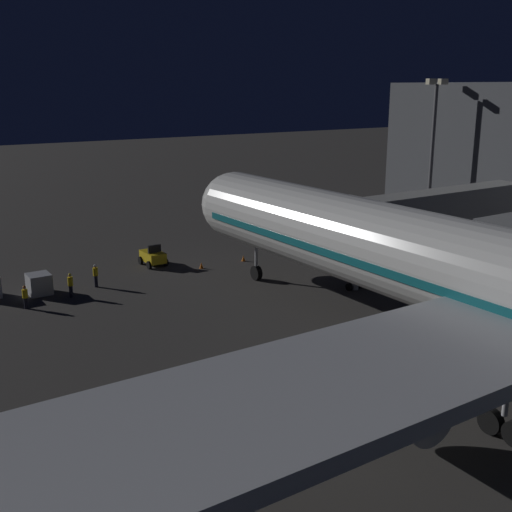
% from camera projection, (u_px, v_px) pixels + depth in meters
% --- Properties ---
extents(ground_plane, '(320.00, 320.00, 0.00)m').
position_uv_depth(ground_plane, '(422.00, 354.00, 38.01)').
color(ground_plane, '#383533').
extents(jet_bridge, '(21.70, 3.40, 7.33)m').
position_uv_depth(jet_bridge, '(417.00, 209.00, 52.11)').
color(jet_bridge, '#9E9E99').
rests_on(jet_bridge, ground_plane).
extents(apron_floodlight_mast, '(2.90, 0.50, 16.37)m').
position_uv_depth(apron_floodlight_mast, '(433.00, 144.00, 67.29)').
color(apron_floodlight_mast, '#59595E').
rests_on(apron_floodlight_mast, ground_plane).
extents(pushback_tug, '(1.86, 2.67, 1.95)m').
position_uv_depth(pushback_tug, '(153.00, 257.00, 56.73)').
color(pushback_tug, yellow).
rests_on(pushback_tug, ground_plane).
extents(baggage_container_near_belt, '(1.67, 1.80, 1.60)m').
position_uv_depth(baggage_container_near_belt, '(39.00, 284.00, 48.85)').
color(baggage_container_near_belt, '#B7BABF').
rests_on(baggage_container_near_belt, ground_plane).
extents(ground_crew_marshaller_fwd, '(0.40, 0.40, 1.88)m').
position_uv_depth(ground_crew_marshaller_fwd, '(96.00, 275.00, 50.45)').
color(ground_crew_marshaller_fwd, black).
rests_on(ground_crew_marshaller_fwd, ground_plane).
extents(ground_crew_under_port_wing, '(0.40, 0.40, 1.74)m').
position_uv_depth(ground_crew_under_port_wing, '(25.00, 296.00, 45.53)').
color(ground_crew_under_port_wing, black).
rests_on(ground_crew_under_port_wing, ground_plane).
extents(ground_crew_walking_aft, '(0.40, 0.40, 1.89)m').
position_uv_depth(ground_crew_walking_aft, '(70.00, 284.00, 48.01)').
color(ground_crew_walking_aft, black).
rests_on(ground_crew_walking_aft, ground_plane).
extents(traffic_cone_nose_port, '(0.36, 0.36, 0.55)m').
position_uv_depth(traffic_cone_nose_port, '(243.00, 258.00, 58.16)').
color(traffic_cone_nose_port, orange).
rests_on(traffic_cone_nose_port, ground_plane).
extents(traffic_cone_nose_starboard, '(0.36, 0.36, 0.55)m').
position_uv_depth(traffic_cone_nose_starboard, '(201.00, 265.00, 55.82)').
color(traffic_cone_nose_starboard, orange).
rests_on(traffic_cone_nose_starboard, ground_plane).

